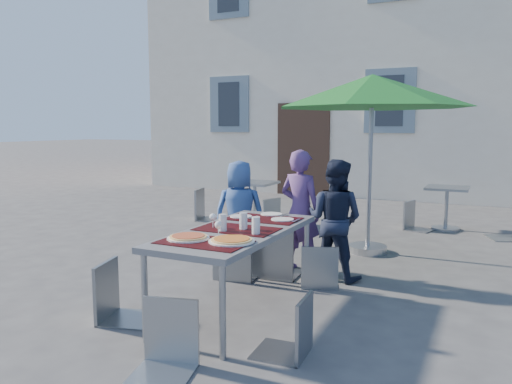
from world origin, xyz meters
The scene contains 22 objects.
ground centered at (0.00, 0.00, 0.00)m, with size 90.00×90.00×0.00m, color #404042.
building centered at (0.00, 11.50, 4.85)m, with size 13.60×8.20×11.10m.
dining_table centered at (0.14, 0.02, 0.70)m, with size 0.80×1.85×0.76m.
pizza_near_left centered at (-0.03, -0.50, 0.77)m, with size 0.34×0.34×0.03m.
pizza_near_right centered at (0.34, -0.44, 0.77)m, with size 0.36×0.36×0.03m.
glassware centered at (0.18, -0.08, 0.83)m, with size 0.53×0.41×0.15m.
place_settings centered at (0.13, 0.65, 0.76)m, with size 0.69×0.47×0.01m.
child_0 centered at (-0.56, 1.42, 0.63)m, with size 0.61×0.40×1.25m, color #365797.
child_1 centered at (0.19, 1.48, 0.70)m, with size 0.51×0.33×1.39m, color #5B3975.
child_2 centered at (0.63, 1.36, 0.65)m, with size 0.63×0.36×1.30m, color #161D32.
chair_0 centered at (-0.33, 0.86, 0.58)m, with size 0.49×0.49×0.99m.
chair_1 centered at (0.04, 1.11, 0.63)m, with size 0.50×0.50×1.06m.
chair_2 centered at (0.58, 1.00, 0.49)m, with size 0.48×0.49×0.84m.
chair_3 centered at (-0.70, -0.58, 0.56)m, with size 0.52×0.52×0.95m.
chair_4 centered at (0.90, -0.57, 0.49)m, with size 0.40×0.40×0.84m.
chair_5 centered at (0.21, -1.14, 0.52)m, with size 0.48×0.49×0.90m.
patio_umbrella centered at (0.70, 2.64, 2.07)m, with size 2.48×2.48×2.30m.
cafe_table_0 centered at (-1.49, 3.76, 0.48)m, with size 0.67×0.67×0.72m.
bg_chair_l_0 centered at (-2.45, 3.71, 0.61)m, with size 0.55×0.55×1.04m.
bg_chair_r_0 centered at (-1.24, 3.74, 0.51)m, with size 0.51×0.51×0.87m.
cafe_table_1 centered at (1.49, 4.64, 0.45)m, with size 0.65×0.65×0.69m.
bg_chair_l_1 centered at (1.04, 4.42, 0.50)m, with size 0.48×0.48×0.86m.
Camera 1 is at (2.15, -3.78, 1.65)m, focal length 35.00 mm.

